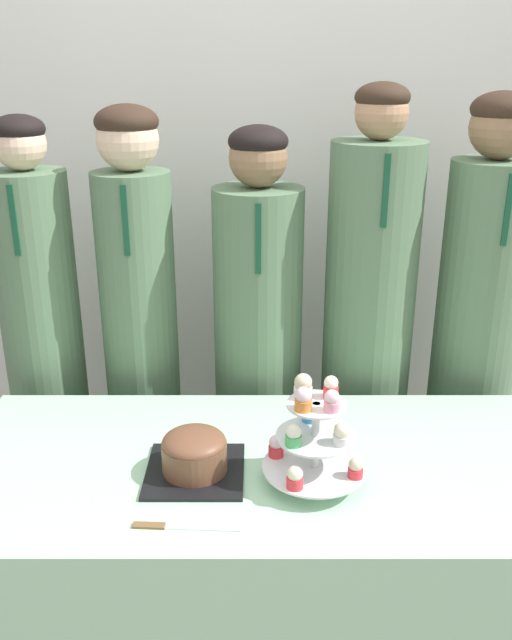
% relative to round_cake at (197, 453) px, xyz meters
% --- Properties ---
extents(wall_back, '(9.00, 0.06, 2.70)m').
position_rel_round_cake_xyz_m(wall_back, '(0.17, 1.14, 0.59)').
color(wall_back, silver).
rests_on(wall_back, ground_plane).
extents(table, '(1.65, 0.77, 0.70)m').
position_rel_round_cake_xyz_m(table, '(0.17, 0.05, -0.41)').
color(table, '#A8DBB2').
rests_on(table, ground_plane).
extents(round_cake, '(0.26, 0.26, 0.12)m').
position_rel_round_cake_xyz_m(round_cake, '(0.00, 0.00, 0.00)').
color(round_cake, black).
rests_on(round_cake, table).
extents(cake_knife, '(0.25, 0.03, 0.01)m').
position_rel_round_cake_xyz_m(cake_knife, '(-0.04, -0.22, -0.06)').
color(cake_knife, silver).
rests_on(cake_knife, table).
extents(cupcake_stand, '(0.27, 0.27, 0.29)m').
position_rel_round_cake_xyz_m(cupcake_stand, '(0.31, -0.04, 0.08)').
color(cupcake_stand, silver).
rests_on(cupcake_stand, table).
extents(student_0, '(0.27, 0.27, 1.56)m').
position_rel_round_cake_xyz_m(student_0, '(-0.58, 0.66, -0.01)').
color(student_0, '#567556').
rests_on(student_0, ground_plane).
extents(student_1, '(0.26, 0.26, 1.59)m').
position_rel_round_cake_xyz_m(student_1, '(-0.24, 0.66, 0.03)').
color(student_1, '#567556').
rests_on(student_1, ground_plane).
extents(student_2, '(0.30, 0.31, 1.53)m').
position_rel_round_cake_xyz_m(student_2, '(0.17, 0.66, -0.03)').
color(student_2, '#567556').
rests_on(student_2, ground_plane).
extents(student_3, '(0.31, 0.31, 1.65)m').
position_rel_round_cake_xyz_m(student_3, '(0.55, 0.66, 0.02)').
color(student_3, '#567556').
rests_on(student_3, ground_plane).
extents(student_4, '(0.29, 0.29, 1.63)m').
position_rel_round_cake_xyz_m(student_4, '(0.92, 0.66, 0.03)').
color(student_4, '#567556').
rests_on(student_4, ground_plane).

